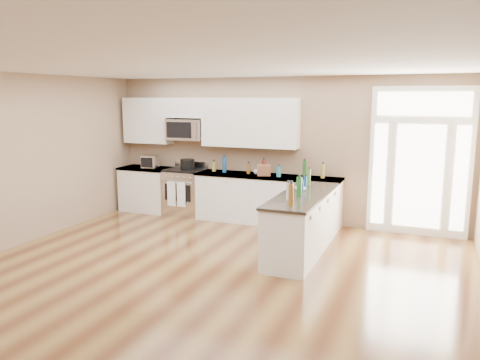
{
  "coord_description": "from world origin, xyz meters",
  "views": [
    {
      "loc": [
        2.68,
        -4.68,
        2.41
      ],
      "look_at": [
        -0.03,
        2.0,
        1.13
      ],
      "focal_mm": 35.0,
      "sensor_mm": 36.0,
      "label": 1
    }
  ],
  "objects_px": {
    "peninsula_cabinet": "(302,225)",
    "kitchen_range": "(185,192)",
    "toaster_oven": "(150,162)",
    "stockpot": "(187,164)"
  },
  "relations": [
    {
      "from": "kitchen_range",
      "to": "toaster_oven",
      "type": "height_order",
      "value": "toaster_oven"
    },
    {
      "from": "peninsula_cabinet",
      "to": "stockpot",
      "type": "height_order",
      "value": "stockpot"
    },
    {
      "from": "peninsula_cabinet",
      "to": "stockpot",
      "type": "bearing_deg",
      "value": 152.41
    },
    {
      "from": "peninsula_cabinet",
      "to": "toaster_oven",
      "type": "height_order",
      "value": "toaster_oven"
    },
    {
      "from": "kitchen_range",
      "to": "toaster_oven",
      "type": "bearing_deg",
      "value": -175.04
    },
    {
      "from": "peninsula_cabinet",
      "to": "toaster_oven",
      "type": "xyz_separation_m",
      "value": [
        -3.65,
        1.38,
        0.64
      ]
    },
    {
      "from": "peninsula_cabinet",
      "to": "kitchen_range",
      "type": "bearing_deg",
      "value": 153.15
    },
    {
      "from": "kitchen_range",
      "to": "stockpot",
      "type": "relative_size",
      "value": 3.71
    },
    {
      "from": "peninsula_cabinet",
      "to": "stockpot",
      "type": "xyz_separation_m",
      "value": [
        -2.81,
        1.47,
        0.63
      ]
    },
    {
      "from": "peninsula_cabinet",
      "to": "kitchen_range",
      "type": "distance_m",
      "value": 3.21
    }
  ]
}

